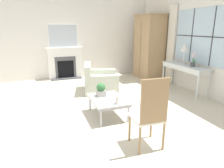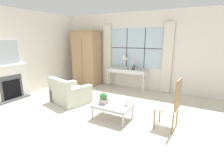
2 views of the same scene
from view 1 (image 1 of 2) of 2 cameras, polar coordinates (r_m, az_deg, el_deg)
name	(u,v)px [view 1 (image 1 of 2)]	position (r m, az deg, el deg)	size (l,w,h in m)	color
ground_plane	(91,107)	(4.62, -6.05, -6.49)	(14.00, 14.00, 0.00)	beige
wall_back_windowed	(202,42)	(5.81, 24.32, 10.95)	(7.20, 0.14, 2.80)	silver
wall_left	(85,37)	(7.37, -7.84, 13.03)	(0.06, 7.20, 2.80)	silver
fireplace	(65,61)	(7.20, -13.28, 6.52)	(0.34, 1.23, 1.87)	#515156
armoire	(149,47)	(7.17, 10.49, 10.35)	(1.15, 0.71, 2.17)	tan
console_table	(184,68)	(5.87, 20.00, 4.30)	(1.53, 0.41, 0.76)	silver
table_lamp	(185,48)	(5.93, 20.08, 9.64)	(0.26, 0.26, 0.57)	silver
potted_orchid	(193,61)	(5.67, 22.18, 6.14)	(0.16, 0.12, 0.40)	#4C4C51
armchair_upholstered	(100,82)	(5.67, -3.47, 0.63)	(1.18, 1.12, 0.78)	beige
side_chair_wooden	(151,111)	(2.91, 10.97, -7.64)	(0.46, 0.46, 1.11)	white
coffee_table	(108,100)	(4.04, -1.20, -4.72)	(0.90, 0.65, 0.37)	#BCBCC1
potted_plant_small	(101,89)	(4.14, -3.15, -1.57)	(0.19, 0.19, 0.28)	#BCB7AD
pillar_candle	(117,100)	(3.74, 1.45, -4.69)	(0.09, 0.09, 0.16)	silver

